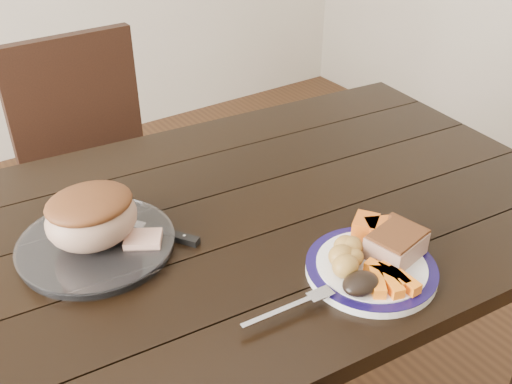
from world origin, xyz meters
TOP-DOWN VIEW (x-y plane):
  - dining_table at (-0.00, 0.00)m, footprint 1.68×1.05m
  - chair_far at (-0.02, 0.74)m, footprint 0.43×0.44m
  - dinner_plate at (0.14, -0.31)m, footprint 0.24×0.24m
  - plate_rim at (0.14, -0.31)m, footprint 0.24×0.24m
  - serving_platter at (-0.25, 0.05)m, footprint 0.30×0.30m
  - pork_slice at (0.20, -0.31)m, footprint 0.11×0.10m
  - roasted_potatoes at (0.11, -0.28)m, footprint 0.10×0.09m
  - carrot_batons at (0.13, -0.36)m, footprint 0.08×0.11m
  - pumpkin_wedges at (0.20, -0.24)m, footprint 0.08×0.09m
  - dark_mushroom at (0.08, -0.35)m, footprint 0.07×0.05m
  - fork at (-0.04, -0.31)m, footprint 0.18×0.03m
  - roast_joint at (-0.25, 0.05)m, footprint 0.17×0.15m
  - cut_slice at (-0.18, -0.01)m, footprint 0.09×0.08m
  - carving_knife at (-0.14, 0.03)m, footprint 0.19×0.28m

SIDE VIEW (x-z plane):
  - chair_far at x=-0.02m, z-range 0.06..0.99m
  - dining_table at x=0.00m, z-range 0.28..1.03m
  - carving_knife at x=-0.14m, z-range 0.75..0.76m
  - dinner_plate at x=0.14m, z-range 0.75..0.77m
  - serving_platter at x=-0.25m, z-range 0.75..0.77m
  - plate_rim at x=0.14m, z-range 0.76..0.78m
  - fork at x=-0.04m, z-range 0.77..0.77m
  - cut_slice at x=-0.18m, z-range 0.77..0.78m
  - carrot_batons at x=0.13m, z-range 0.77..0.79m
  - dark_mushroom at x=0.08m, z-range 0.77..0.80m
  - pumpkin_wedges at x=0.20m, z-range 0.77..0.81m
  - roasted_potatoes at x=0.11m, z-range 0.77..0.81m
  - pork_slice at x=0.20m, z-range 0.77..0.81m
  - roast_joint at x=-0.25m, z-range 0.77..0.88m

